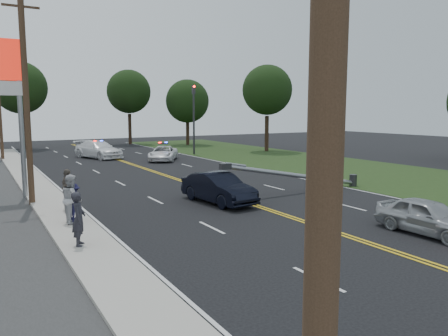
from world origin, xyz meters
TOP-DOWN VIEW (x-y plane):
  - ground at (0.00, 0.00)m, footprint 120.00×120.00m
  - sidewalk at (-8.40, 10.00)m, footprint 1.80×70.00m
  - grass_verge at (13.50, 10.00)m, footprint 12.00×80.00m
  - centerline_yellow at (0.00, 10.00)m, footprint 0.36×80.00m
  - traffic_signal at (8.30, 30.00)m, footprint 0.28×0.41m
  - fallen_streetlight at (4.19, 8.00)m, footprint 9.36×0.44m
  - utility_pole_near at (-9.20, -8.00)m, footprint 1.60×0.28m
  - utility_pole_mid at (-9.20, 12.00)m, footprint 1.60×0.28m
  - tree_6 at (-6.32, 45.51)m, footprint 6.00×6.00m
  - tree_7 at (6.90, 46.62)m, footprint 5.74×5.74m
  - tree_8 at (13.15, 41.79)m, footprint 5.62×5.62m
  - tree_9 at (16.87, 29.16)m, footprint 5.47×5.47m
  - crashed_sedan at (-1.23, 7.87)m, footprint 2.08×4.66m
  - waiting_sedan at (2.72, -0.73)m, footprint 1.65×3.90m
  - emergency_a at (3.35, 26.23)m, footprint 4.27×5.14m
  - emergency_b at (-1.18, 31.22)m, footprint 4.09×6.06m
  - bystander_a at (-8.67, 3.89)m, footprint 0.61×0.75m
  - bystander_b at (-8.28, 7.05)m, footprint 0.77×0.96m
  - bystander_c at (-8.21, 7.19)m, footprint 0.93×1.15m
  - bystander_d at (-8.01, 9.36)m, footprint 0.64×1.14m

SIDE VIEW (x-z plane):
  - ground at x=0.00m, z-range 0.00..0.00m
  - grass_verge at x=13.50m, z-range 0.00..0.01m
  - centerline_yellow at x=0.00m, z-range 0.01..0.01m
  - sidewalk at x=-8.40m, z-range 0.00..0.12m
  - emergency_a at x=3.35m, z-range 0.00..1.30m
  - waiting_sedan at x=2.72m, z-range 0.00..1.32m
  - crashed_sedan at x=-1.23m, z-range 0.00..1.48m
  - emergency_b at x=-1.18m, z-range 0.00..1.63m
  - bystander_c at x=-8.21m, z-range 0.12..1.67m
  - fallen_streetlight at x=4.19m, z-range -0.04..1.88m
  - bystander_a at x=-8.67m, z-range 0.12..1.90m
  - bystander_d at x=-8.01m, z-range 0.12..1.96m
  - bystander_b at x=-8.28m, z-range 0.12..2.04m
  - traffic_signal at x=8.30m, z-range 0.68..7.73m
  - utility_pole_near at x=-9.20m, z-range 0.08..10.08m
  - utility_pole_mid at x=-9.20m, z-range 0.08..10.08m
  - tree_8 at x=13.15m, z-range 1.43..9.95m
  - tree_9 at x=16.87m, z-range 1.98..11.44m
  - tree_7 at x=6.90m, z-range 2.04..11.89m
  - tree_6 at x=-6.32m, z-range 2.04..12.16m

